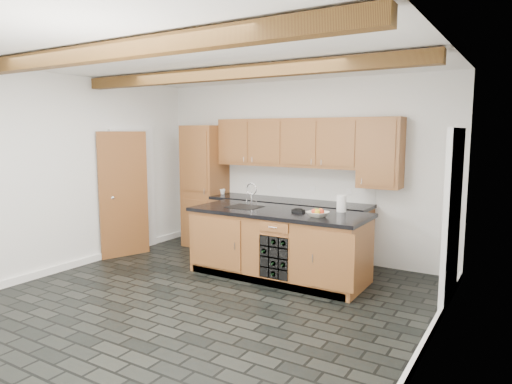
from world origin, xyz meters
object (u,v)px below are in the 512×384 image
island (278,244)px  kitchen_scale (298,210)px  fruit_bowl (318,214)px  paper_towel (341,204)px

island → kitchen_scale: kitchen_scale is taller
island → fruit_bowl: size_ratio=9.29×
kitchen_scale → fruit_bowl: bearing=-23.8°
kitchen_scale → paper_towel: (0.48, 0.32, 0.09)m
kitchen_scale → paper_towel: bearing=35.7°
paper_towel → fruit_bowl: bearing=-103.9°
kitchen_scale → paper_towel: size_ratio=0.74×
island → kitchen_scale: size_ratio=15.03×
island → fruit_bowl: fruit_bowl is taller
fruit_bowl → paper_towel: (0.12, 0.50, 0.08)m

